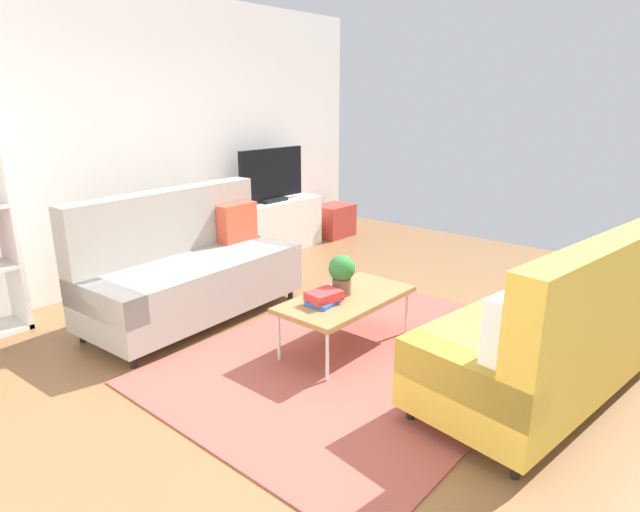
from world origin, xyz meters
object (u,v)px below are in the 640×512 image
couch_beige (190,268)px  tv (272,176)px  potted_plant (342,273)px  table_book_0 (324,302)px  bottle_0 (246,200)px  coffee_table (346,300)px  tv_console (272,226)px  vase_0 (232,200)px  couch_green (552,334)px  storage_trunk (334,221)px

couch_beige → tv: tv is taller
potted_plant → table_book_0: 0.29m
couch_beige → potted_plant: 1.43m
table_book_0 → bottle_0: bottle_0 is taller
coffee_table → tv_console: tv_console is taller
coffee_table → vase_0: size_ratio=6.40×
tv_console → vase_0: bearing=175.1°
couch_beige → couch_green: (0.67, -2.84, 0.00)m
couch_beige → tv_console: size_ratio=1.39×
coffee_table → bottle_0: 2.59m
storage_trunk → table_book_0: size_ratio=2.17×
coffee_table → tv: tv is taller
table_book_0 → bottle_0: bearing=60.2°
potted_plant → tv: bearing=56.6°
couch_beige → vase_0: 1.69m
table_book_0 → vase_0: vase_0 is taller
couch_green → tv: (1.25, 3.76, 0.51)m
couch_green → couch_beige: bearing=110.9°
tv_console → bottle_0: bearing=-174.7°
coffee_table → tv_console: (1.52, 2.36, -0.07)m
couch_green → bottle_0: size_ratio=12.62×
couch_beige → table_book_0: bearing=93.6°
tv → vase_0: tv is taller
couch_beige → vase_0: bearing=-146.6°
couch_green → vase_0: (0.67, 3.83, 0.28)m
tv → storage_trunk: (1.10, -0.08, -0.73)m
couch_green → bottle_0: couch_green is taller
coffee_table → potted_plant: 0.21m
table_book_0 → bottle_0: (1.31, 2.29, 0.28)m
couch_green → storage_trunk: 4.37m
couch_beige → storage_trunk: size_ratio=3.74×
tv_console → tv: tv is taller
potted_plant → bottle_0: bottle_0 is taller
table_book_0 → vase_0: 2.67m
couch_beige → tv_console: (1.91, 0.94, -0.12)m
vase_0 → bottle_0: bearing=-31.8°
couch_green → potted_plant: bearing=107.6°
couch_beige → coffee_table: size_ratio=1.77×
coffee_table → tv: (1.52, 2.34, 0.56)m
couch_green → table_book_0: bearing=116.7°
bottle_0 → tv_console: bearing=5.3°
potted_plant → couch_green: bearing=-80.1°
potted_plant → bottle_0: (1.07, 2.26, 0.13)m
potted_plant → tv_console: bearing=56.8°
bottle_0 → tv: bearing=2.6°
tv_console → tv: 0.63m
storage_trunk → vase_0: vase_0 is taller
table_book_0 → vase_0: bearing=63.9°
coffee_table → storage_trunk: bearing=40.8°
tv → bottle_0: tv is taller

